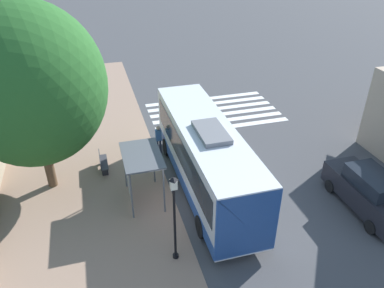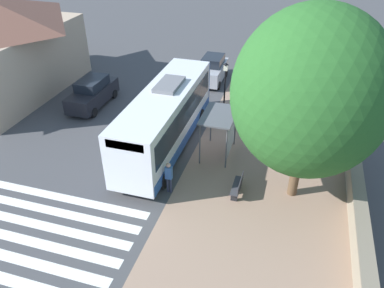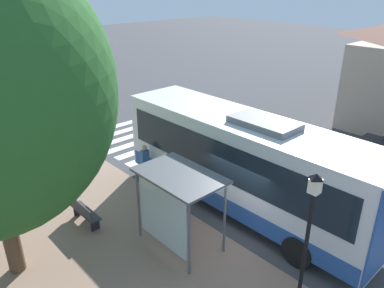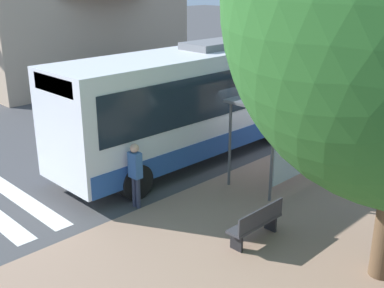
{
  "view_description": "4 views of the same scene",
  "coord_description": "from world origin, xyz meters",
  "px_view_note": "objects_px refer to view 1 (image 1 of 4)",
  "views": [
    {
      "loc": [
        -3.06,
        -13.69,
        11.6
      ],
      "look_at": [
        1.3,
        1.7,
        2.12
      ],
      "focal_mm": 35.0,
      "sensor_mm": 36.0,
      "label": 1
    },
    {
      "loc": [
        -5.04,
        18.21,
        12.14
      ],
      "look_at": [
        -0.37,
        2.57,
        1.61
      ],
      "focal_mm": 35.0,
      "sensor_mm": 36.0,
      "label": 2
    },
    {
      "loc": [
        -7.78,
        -6.8,
        7.89
      ],
      "look_at": [
        0.82,
        2.55,
        2.32
      ],
      "focal_mm": 35.0,
      "sensor_mm": 36.0,
      "label": 3
    },
    {
      "loc": [
        -8.93,
        11.67,
        5.77
      ],
      "look_at": [
        0.06,
        2.77,
        1.3
      ],
      "focal_mm": 45.0,
      "sensor_mm": 36.0,
      "label": 4
    }
  ],
  "objects_px": {
    "bench": "(103,162)",
    "shade_tree": "(30,86)",
    "pedestrian": "(159,137)",
    "bus_shelter": "(139,163)",
    "parked_car_far_lane": "(368,191)",
    "bus": "(205,156)",
    "street_lamp_near": "(174,212)"
  },
  "relations": [
    {
      "from": "bench",
      "to": "shade_tree",
      "type": "height_order",
      "value": "shade_tree"
    },
    {
      "from": "bus",
      "to": "bench",
      "type": "relative_size",
      "value": 6.65
    },
    {
      "from": "bench",
      "to": "pedestrian",
      "type": "bearing_deg",
      "value": 14.66
    },
    {
      "from": "shade_tree",
      "to": "parked_car_far_lane",
      "type": "bearing_deg",
      "value": -22.43
    },
    {
      "from": "bench",
      "to": "parked_car_far_lane",
      "type": "distance_m",
      "value": 13.35
    },
    {
      "from": "pedestrian",
      "to": "street_lamp_near",
      "type": "xyz_separation_m",
      "value": [
        -0.96,
        -8.01,
        1.32
      ]
    },
    {
      "from": "parked_car_far_lane",
      "to": "street_lamp_near",
      "type": "bearing_deg",
      "value": -176.63
    },
    {
      "from": "bench",
      "to": "shade_tree",
      "type": "bearing_deg",
      "value": -163.88
    },
    {
      "from": "street_lamp_near",
      "to": "shade_tree",
      "type": "bearing_deg",
      "value": 127.47
    },
    {
      "from": "bus",
      "to": "parked_car_far_lane",
      "type": "bearing_deg",
      "value": -27.55
    },
    {
      "from": "pedestrian",
      "to": "parked_car_far_lane",
      "type": "bearing_deg",
      "value": -41.89
    },
    {
      "from": "bench",
      "to": "parked_car_far_lane",
      "type": "relative_size",
      "value": 0.33
    },
    {
      "from": "bench",
      "to": "shade_tree",
      "type": "distance_m",
      "value": 5.65
    },
    {
      "from": "bus",
      "to": "bench",
      "type": "distance_m",
      "value": 5.9
    },
    {
      "from": "bus",
      "to": "shade_tree",
      "type": "xyz_separation_m",
      "value": [
        -7.41,
        2.32,
        3.51
      ]
    },
    {
      "from": "bench",
      "to": "street_lamp_near",
      "type": "bearing_deg",
      "value": -72.08
    },
    {
      "from": "bus",
      "to": "shade_tree",
      "type": "distance_m",
      "value": 8.53
    },
    {
      "from": "street_lamp_near",
      "to": "parked_car_far_lane",
      "type": "height_order",
      "value": "street_lamp_near"
    },
    {
      "from": "bus",
      "to": "pedestrian",
      "type": "relative_size",
      "value": 5.87
    },
    {
      "from": "shade_tree",
      "to": "pedestrian",
      "type": "bearing_deg",
      "value": 15.31
    },
    {
      "from": "pedestrian",
      "to": "shade_tree",
      "type": "relative_size",
      "value": 0.19
    },
    {
      "from": "bus",
      "to": "street_lamp_near",
      "type": "relative_size",
      "value": 2.6
    },
    {
      "from": "bus_shelter",
      "to": "parked_car_far_lane",
      "type": "height_order",
      "value": "bus_shelter"
    },
    {
      "from": "bench",
      "to": "street_lamp_near",
      "type": "distance_m",
      "value": 7.75
    },
    {
      "from": "bus_shelter",
      "to": "shade_tree",
      "type": "xyz_separation_m",
      "value": [
        -4.19,
        2.37,
        3.32
      ]
    },
    {
      "from": "bus",
      "to": "pedestrian",
      "type": "height_order",
      "value": "bus"
    },
    {
      "from": "pedestrian",
      "to": "shade_tree",
      "type": "bearing_deg",
      "value": -164.69
    },
    {
      "from": "pedestrian",
      "to": "street_lamp_near",
      "type": "height_order",
      "value": "street_lamp_near"
    },
    {
      "from": "pedestrian",
      "to": "bus_shelter",
      "type": "bearing_deg",
      "value": -112.87
    },
    {
      "from": "parked_car_far_lane",
      "to": "bench",
      "type": "bearing_deg",
      "value": 150.33
    },
    {
      "from": "bus",
      "to": "parked_car_far_lane",
      "type": "relative_size",
      "value": 2.22
    },
    {
      "from": "bus",
      "to": "bench",
      "type": "height_order",
      "value": "bus"
    }
  ]
}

